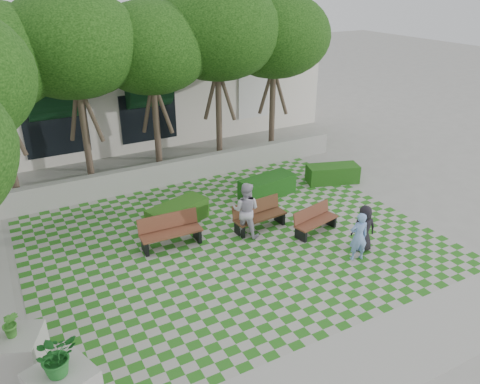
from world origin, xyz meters
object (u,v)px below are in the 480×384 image
hedge_midleft (178,214)px  person_dark (364,228)px  bench_east (315,221)px  person_blue (359,237)px  person_white (246,210)px  hedge_east (332,174)px  bench_mid (259,216)px  planter_front (62,384)px  hedge_midright (267,187)px  bench_west (170,231)px  planter_back (18,352)px

hedge_midleft → person_dark: person_dark is taller
bench_east → hedge_midleft: size_ratio=0.81×
person_blue → person_white: person_white is taller
person_dark → person_white: person_white is taller
hedge_midleft → hedge_east: bearing=2.3°
bench_mid → planter_front: bearing=-151.3°
hedge_midleft → hedge_midright: bearing=6.4°
bench_west → planter_back: (-4.52, -3.24, 0.06)m
planter_back → person_dark: (9.44, 0.26, 0.19)m
hedge_midleft → planter_front: 7.50m
hedge_east → planter_front: size_ratio=1.08×
hedge_midright → person_dark: bearing=-83.6°
bench_west → hedge_midleft: size_ratio=0.91×
hedge_midright → planter_front: 10.45m
bench_east → hedge_midright: (0.09, 3.02, -0.03)m
hedge_east → hedge_midright: hedge_midright is taller
hedge_east → person_white: (-5.06, -2.00, 0.55)m
hedge_east → person_blue: bearing=-121.6°
planter_front → planter_back: (-0.64, 1.53, -0.23)m
bench_east → hedge_midright: bearing=76.0°
hedge_midleft → person_blue: size_ratio=1.38×
person_dark → person_white: (-2.64, 2.40, 0.18)m
hedge_east → planter_back: 12.75m
planter_back → person_white: (6.80, 2.66, 0.37)m
bench_west → person_blue: person_blue is taller
bench_west → planter_back: 5.56m
hedge_east → planter_back: (-11.86, -4.66, 0.18)m
bench_west → hedge_midleft: 1.36m
hedge_midright → person_white: person_white is taller
bench_mid → planter_back: planter_back is taller
bench_west → person_white: person_white is taller
bench_west → person_dark: 5.75m
hedge_midleft → person_blue: bearing=-50.1°
hedge_east → planter_front: 12.82m
person_dark → person_white: 3.57m
bench_east → hedge_east: size_ratio=0.84×
planter_back → person_blue: (8.95, -0.06, 0.22)m
hedge_midright → bench_mid: bearing=-127.9°
bench_west → planter_front: planter_front is taller
person_blue → person_white: 3.47m
hedge_midright → person_white: size_ratio=1.18×
bench_west → hedge_east: (7.34, 1.43, -0.12)m
bench_west → hedge_midleft: bearing=61.6°
hedge_east → person_white: size_ratio=1.11×
bench_east → hedge_midleft: (-3.63, 2.60, -0.04)m
bench_east → planter_front: planter_front is taller
bench_mid → bench_west: size_ratio=0.96×
person_blue → hedge_midleft: bearing=-35.2°
bench_west → person_blue: size_ratio=1.26×
planter_back → hedge_east: bearing=21.5°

